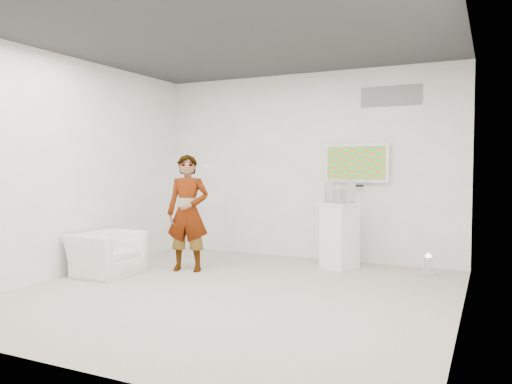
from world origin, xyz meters
TOP-DOWN VIEW (x-y plane):
  - room at (0.00, 0.00)m, footprint 5.01×5.01m
  - tv at (0.85, 2.45)m, footprint 1.00×0.08m
  - logo_decal at (1.35, 2.49)m, footprint 0.90×0.02m
  - person at (-1.17, 0.82)m, footprint 0.69×0.55m
  - armchair at (-2.06, 0.12)m, footprint 0.78×0.90m
  - pedestal at (0.74, 1.93)m, footprint 0.62×0.62m
  - floor_uplight at (1.99, 1.91)m, footprint 0.24×0.24m
  - vitrine at (0.74, 1.93)m, footprint 0.45×0.45m
  - console at (0.74, 1.93)m, footprint 0.11×0.15m
  - wii_remote at (-0.97, 1.03)m, footprint 0.05×0.15m

SIDE VIEW (x-z plane):
  - floor_uplight at x=1.99m, z-range 0.00..0.30m
  - armchair at x=-2.06m, z-range 0.00..0.58m
  - pedestal at x=0.74m, z-range 0.00..0.96m
  - person at x=-1.17m, z-range 0.00..1.67m
  - console at x=0.74m, z-range 0.96..1.17m
  - vitrine at x=0.74m, z-range 0.96..1.29m
  - room at x=0.00m, z-range 0.00..3.00m
  - wii_remote at x=-0.97m, z-range 1.48..1.52m
  - tv at x=0.85m, z-range 1.25..1.85m
  - logo_decal at x=1.35m, z-range 2.40..2.70m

